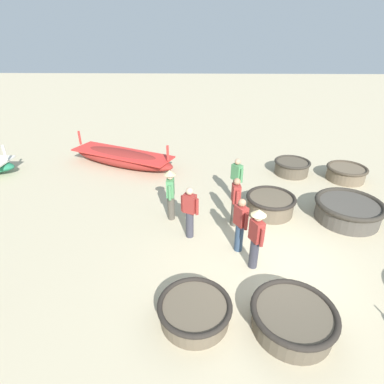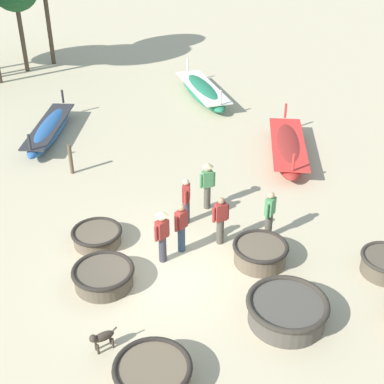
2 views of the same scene
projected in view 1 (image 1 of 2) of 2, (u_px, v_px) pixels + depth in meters
ground_plane at (269, 268)px, 7.50m from camera, size 80.00×80.00×0.00m
coracle_beside_post at (293, 318)px, 5.83m from camera, size 1.68×1.68×0.54m
coracle_far_left at (346, 173)px, 11.84m from camera, size 1.53×1.53×0.55m
coracle_center at (292, 167)px, 12.34m from camera, size 1.45×1.45×0.57m
coracle_upturned at (195, 311)px, 6.03m from camera, size 1.51×1.51×0.47m
coracle_front_left at (270, 204)px, 9.64m from camera, size 1.58×1.58×0.62m
coracle_front_right at (348, 210)px, 9.26m from camera, size 2.03×2.03×0.65m
long_boat_ochre_hull at (122, 158)px, 13.09m from camera, size 3.14×5.08×1.26m
fisherman_with_hat at (240, 224)px, 7.72m from camera, size 0.47×0.36×1.57m
fisherman_by_coracle at (170, 192)px, 9.03m from camera, size 0.53×0.36×1.67m
fisherman_hauling at (256, 235)px, 7.09m from camera, size 0.49×0.36×1.67m
fisherman_standing_left at (236, 179)px, 10.09m from camera, size 0.43×0.39×1.57m
fisherman_crouching at (236, 201)px, 8.78m from camera, size 0.53×0.24×1.57m
fisherman_standing_right at (190, 211)px, 8.26m from camera, size 0.34×0.49×1.57m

